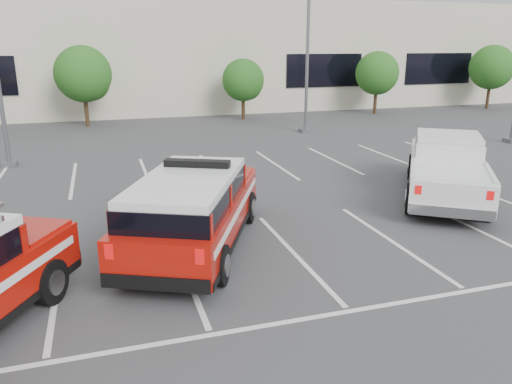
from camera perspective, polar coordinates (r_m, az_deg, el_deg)
ground at (r=12.25m, az=4.40°, el=-7.07°), size 120.00×120.00×0.00m
stall_markings at (r=16.24m, az=-1.44°, el=-0.97°), size 23.00×15.00×0.01m
convention_building at (r=42.49m, az=-11.86°, el=16.00°), size 60.00×16.99×13.20m
tree_mid_left at (r=32.51m, az=-18.99°, el=12.43°), size 3.37×3.37×4.85m
tree_mid_right at (r=33.84m, az=-1.36°, el=12.51°), size 2.77×2.77×3.99m
tree_right at (r=37.82m, az=13.75°, el=12.89°), size 3.07×3.07×4.42m
tree_far_right at (r=43.77m, az=25.38°, el=12.60°), size 3.37×3.37×4.85m
light_pole_mid at (r=28.69m, az=5.95°, el=17.06°), size 0.90×0.60×10.24m
fire_chief_suv at (r=12.32m, az=-7.13°, el=-2.63°), size 4.59×6.45×2.14m
white_pickup at (r=17.63m, az=20.89°, el=2.02°), size 5.59×6.68×2.01m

